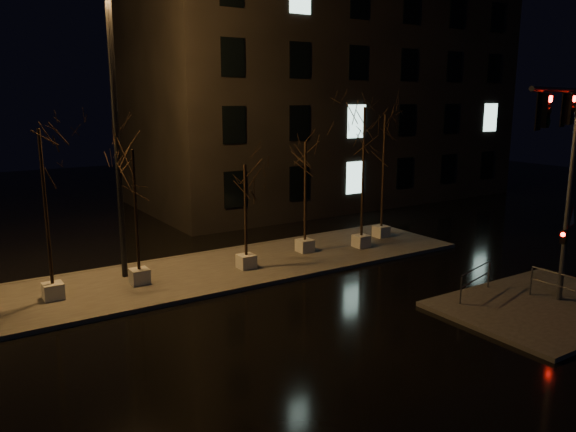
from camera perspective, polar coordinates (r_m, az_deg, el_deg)
ground at (r=17.85m, az=1.29°, el=-10.64°), size 90.00×90.00×0.00m
median at (r=22.74m, az=-7.24°, el=-5.50°), size 22.00×5.00×0.15m
sidewalk_corner at (r=20.72m, az=24.78°, el=-8.29°), size 7.00×5.00×0.15m
building at (r=39.27m, az=3.62°, el=12.86°), size 25.00×12.00×15.00m
tree_1 at (r=19.89m, az=-23.72°, el=4.50°), size 1.80×1.80×5.90m
tree_2 at (r=20.64m, az=-15.37°, el=3.54°), size 1.80×1.80×5.06m
tree_3 at (r=21.95m, az=-4.37°, el=2.83°), size 1.80×1.80×4.26m
tree_4 at (r=24.24m, az=1.77°, el=5.00°), size 1.80×1.80×4.97m
tree_5 at (r=25.15m, az=7.73°, el=7.75°), size 1.80×1.80×6.48m
tree_6 at (r=27.22m, az=9.76°, el=7.40°), size 1.80×1.80×6.10m
traffic_signal_mast at (r=19.25m, az=26.20°, el=4.42°), size 5.51×1.73×6.99m
streetlight_main at (r=21.47m, az=-17.18°, el=10.01°), size 2.65×0.99×10.70m
guard_rail_a at (r=20.45m, az=18.54°, el=-5.92°), size 2.23×0.65×1.00m
guard_rail_b at (r=20.70m, az=25.99°, el=-6.27°), size 0.11×2.17×1.03m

